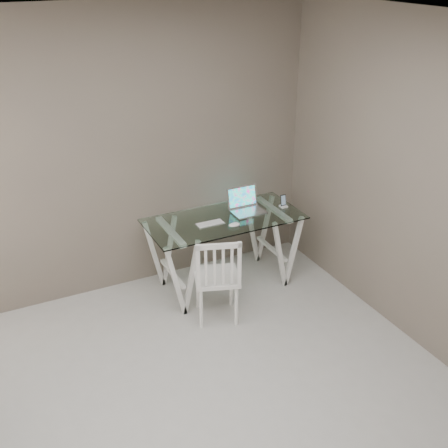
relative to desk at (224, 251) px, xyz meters
The scene contains 7 objects.
room 2.41m from the desk, 119.42° to the right, with size 4.50×4.52×2.71m.
desk is the anchor object (origin of this frame).
chair 0.61m from the desk, 122.00° to the right, with size 0.50×0.50×0.86m.
laptop 0.50m from the desk, 13.95° to the left, with size 0.32×0.27×0.22m.
keyboard 0.41m from the desk, 163.02° to the right, with size 0.27×0.12×0.01m, color silver.
mouse 0.43m from the desk, 88.14° to the right, with size 0.11×0.07×0.04m, color white.
phone_dock 0.76m from the desk, ahead, with size 0.07×0.07×0.13m.
Camera 1 is at (-1.24, -2.57, 3.07)m, focal length 45.00 mm.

